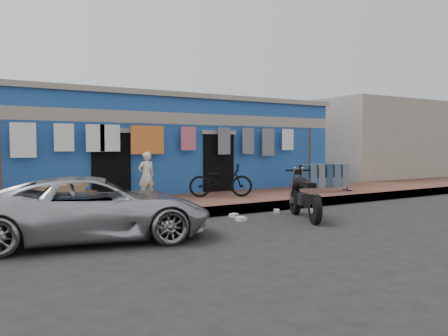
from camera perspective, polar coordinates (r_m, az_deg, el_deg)
ground at (r=9.75m, az=6.16°, el=-7.30°), size 80.00×80.00×0.00m
sidewalk at (r=12.22m, az=-2.44°, el=-4.60°), size 28.00×3.00×0.25m
curb at (r=10.98m, az=1.22°, el=-5.45°), size 28.00×0.10×0.25m
building at (r=15.72m, az=-9.49°, el=2.76°), size 12.20×5.20×3.36m
neighbor_right at (r=22.29m, az=17.81°, el=3.27°), size 6.00×5.00×3.80m
clothesline at (r=13.04m, az=-6.72°, el=3.33°), size 10.06×0.06×2.10m
car at (r=8.34m, az=-16.51°, el=-4.93°), size 4.62×2.83×1.21m
seated_person at (r=12.07m, az=-10.12°, el=-1.02°), size 0.50×0.36×1.31m
bicycle at (r=12.53m, az=-0.41°, el=-1.15°), size 1.90×1.34×1.17m
motorcycle at (r=10.47m, az=10.47°, el=-3.45°), size 1.87×2.21×1.14m
charpoy at (r=11.15m, az=-20.82°, el=-3.32°), size 2.32×1.99×0.60m
jeans_rack at (r=14.30m, az=12.92°, el=-1.20°), size 2.04×1.00×0.92m
litter_a at (r=10.59m, az=1.29°, el=-6.21°), size 0.25×0.22×0.09m
litter_b at (r=11.34m, az=6.88°, el=-5.61°), size 0.21×0.23×0.09m
litter_c at (r=10.10m, az=2.24°, el=-6.65°), size 0.19×0.23×0.09m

